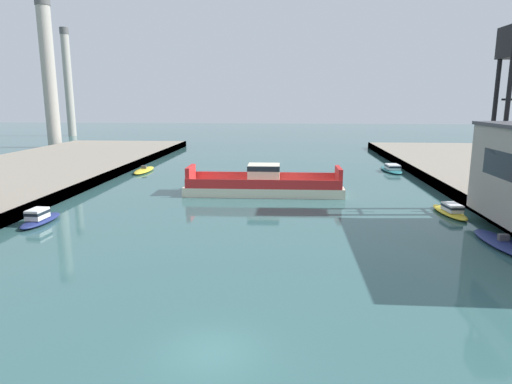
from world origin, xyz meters
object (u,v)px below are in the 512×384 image
at_px(moored_boat_far_left, 450,211).
at_px(smokestack_distant_b, 68,79).
at_px(smokestack_distant_a, 48,70).
at_px(moored_boat_near_right, 392,169).
at_px(moored_boat_near_left, 40,218).
at_px(moored_boat_mid_right, 144,170).
at_px(moored_boat_far_right, 503,243).
at_px(chain_ferry, 264,185).

distance_m(moored_boat_far_left, smokestack_distant_b, 127.09).
bearing_deg(moored_boat_far_left, smokestack_distant_b, 132.26).
distance_m(moored_boat_far_left, smokestack_distant_a, 94.72).
bearing_deg(smokestack_distant_a, moored_boat_near_right, -23.39).
bearing_deg(moored_boat_near_left, moored_boat_mid_right, 90.26).
bearing_deg(moored_boat_far_right, moored_boat_near_right, 90.47).
distance_m(chain_ferry, moored_boat_far_left, 20.99).
bearing_deg(moored_boat_far_right, moored_boat_mid_right, 139.44).
distance_m(chain_ferry, moored_boat_far_right, 27.05).
bearing_deg(moored_boat_mid_right, moored_boat_far_left, -31.84).
bearing_deg(moored_boat_far_right, smokestack_distant_b, 129.67).
relative_size(smokestack_distant_a, smokestack_distant_b, 1.04).
distance_m(moored_boat_far_left, moored_boat_far_right, 9.73).
relative_size(chain_ferry, moored_boat_near_left, 3.29).
bearing_deg(chain_ferry, smokestack_distant_b, 127.90).
bearing_deg(moored_boat_mid_right, moored_boat_near_right, 4.94).
bearing_deg(moored_boat_near_left, moored_boat_far_right, -5.15).
relative_size(moored_boat_near_left, moored_boat_far_right, 0.74).
distance_m(moored_boat_near_left, smokestack_distant_b, 110.76).
xyz_separation_m(moored_boat_near_left, moored_boat_near_right, (39.14, 33.73, -0.11)).
height_order(moored_boat_near_left, smokestack_distant_b, smokestack_distant_b).
bearing_deg(moored_boat_far_left, moored_boat_near_right, 89.28).
relative_size(chain_ferry, moored_boat_far_right, 2.43).
bearing_deg(moored_boat_far_left, moored_boat_far_right, -86.15).
distance_m(smokestack_distant_a, smokestack_distant_b, 36.59).
distance_m(moored_boat_far_right, smokestack_distant_b, 134.81).
xyz_separation_m(moored_boat_far_left, moored_boat_far_right, (0.65, -9.71, -0.19)).
xyz_separation_m(moored_boat_mid_right, smokestack_distant_b, (-45.78, 69.04, 17.11)).
relative_size(moored_boat_mid_right, smokestack_distant_b, 0.24).
xyz_separation_m(smokestack_distant_a, smokestack_distant_b, (-12.66, 34.32, -0.70)).
relative_size(moored_boat_near_right, smokestack_distant_a, 0.24).
xyz_separation_m(chain_ferry, moored_boat_far_left, (19.03, -8.84, -0.65)).
relative_size(moored_boat_far_left, moored_boat_far_right, 0.84).
bearing_deg(moored_boat_mid_right, moored_boat_far_right, -40.56).
xyz_separation_m(chain_ferry, moored_boat_near_left, (-19.77, -14.99, -0.55)).
distance_m(moored_boat_near_left, moored_boat_near_right, 51.67).
xyz_separation_m(moored_boat_mid_right, smokestack_distant_a, (-33.13, 34.72, 17.80)).
relative_size(chain_ferry, smokestack_distant_b, 0.58).
relative_size(moored_boat_far_left, smokestack_distant_b, 0.20).
xyz_separation_m(moored_boat_near_left, moored_boat_far_left, (38.80, 6.16, -0.10)).
bearing_deg(smokestack_distant_b, smokestack_distant_a, -69.76).
distance_m(chain_ferry, moored_boat_mid_right, 25.15).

